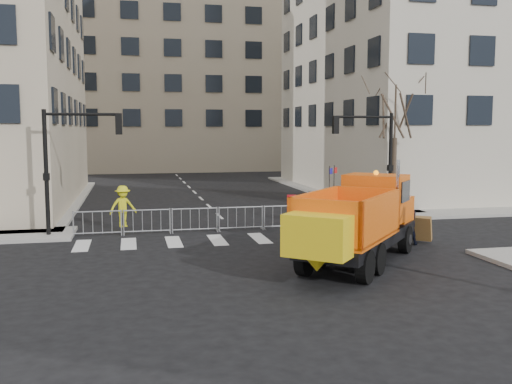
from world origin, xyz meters
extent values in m
plane|color=black|center=(0.00, 0.00, 0.00)|extent=(120.00, 120.00, 0.00)
cube|color=gray|center=(0.00, 8.50, 0.07)|extent=(64.00, 5.00, 0.15)
cube|color=tan|center=(0.00, 52.00, 12.00)|extent=(30.00, 18.00, 24.00)
cylinder|color=black|center=(-8.00, 7.50, 2.70)|extent=(0.18, 0.18, 5.40)
cylinder|color=black|center=(8.50, 9.50, 2.70)|extent=(0.18, 0.18, 5.40)
cube|color=black|center=(3.02, 0.34, 0.88)|extent=(5.99, 6.46, 0.42)
cylinder|color=black|center=(3.86, 2.81, 0.51)|extent=(0.91, 0.99, 1.02)
cylinder|color=black|center=(5.34, 1.53, 0.51)|extent=(0.91, 0.99, 1.02)
cylinder|color=black|center=(1.49, 0.07, 0.51)|extent=(0.91, 0.99, 1.02)
cylinder|color=black|center=(2.97, -1.21, 0.51)|extent=(0.91, 0.99, 1.02)
cylinder|color=black|center=(0.70, -0.84, 0.51)|extent=(0.91, 0.99, 1.02)
cylinder|color=black|center=(2.18, -2.12, 0.51)|extent=(0.91, 0.99, 1.02)
cube|color=#E7580C|center=(4.96, 2.59, 1.53)|extent=(2.45, 2.40, 0.93)
cube|color=#E7580C|center=(4.17, 1.68, 2.09)|extent=(2.59, 2.52, 1.67)
cylinder|color=silver|center=(4.46, 0.51, 2.42)|extent=(0.13, 0.13, 2.23)
cube|color=#E7580C|center=(2.17, -0.64, 1.86)|extent=(4.43, 4.61, 1.53)
cube|color=yellow|center=(0.53, -2.54, 1.58)|extent=(2.01, 1.92, 1.21)
cube|color=brown|center=(6.00, 3.79, 0.60)|extent=(2.60, 2.35, 1.04)
imported|color=black|center=(4.85, 2.52, 0.96)|extent=(0.84, 0.78, 1.92)
imported|color=black|center=(6.14, 3.00, 0.93)|extent=(1.06, 0.92, 1.87)
imported|color=black|center=(5.49, 5.13, 0.90)|extent=(0.74, 1.14, 1.80)
imported|color=yellow|center=(-4.93, 8.77, 1.10)|extent=(1.36, 0.99, 1.89)
cube|color=red|center=(3.42, 10.11, 0.70)|extent=(0.55, 0.52, 1.10)
camera|label=1|loc=(-4.57, -17.57, 4.55)|focal=40.00mm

